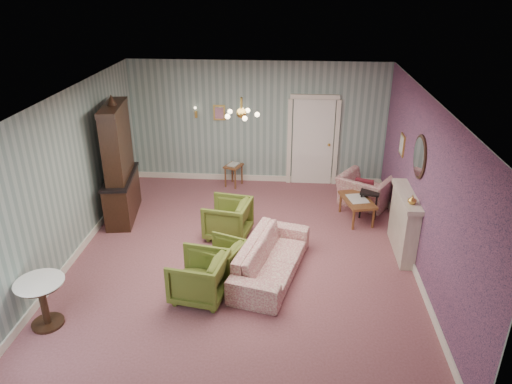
# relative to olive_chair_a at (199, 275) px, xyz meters

# --- Properties ---
(floor) EXTENTS (7.00, 7.00, 0.00)m
(floor) POSITION_rel_olive_chair_a_xyz_m (0.56, 1.25, -0.41)
(floor) COLOR #8E535A
(floor) RESTS_ON ground
(ceiling) EXTENTS (7.00, 7.00, 0.00)m
(ceiling) POSITION_rel_olive_chair_a_xyz_m (0.56, 1.25, 2.49)
(ceiling) COLOR white
(ceiling) RESTS_ON ground
(wall_back) EXTENTS (6.00, 0.00, 6.00)m
(wall_back) POSITION_rel_olive_chair_a_xyz_m (0.56, 4.75, 1.04)
(wall_back) COLOR gray
(wall_back) RESTS_ON ground
(wall_front) EXTENTS (6.00, 0.00, 6.00)m
(wall_front) POSITION_rel_olive_chair_a_xyz_m (0.56, -2.25, 1.04)
(wall_front) COLOR gray
(wall_front) RESTS_ON ground
(wall_left) EXTENTS (0.00, 7.00, 7.00)m
(wall_left) POSITION_rel_olive_chair_a_xyz_m (-2.44, 1.25, 1.04)
(wall_left) COLOR gray
(wall_left) RESTS_ON ground
(wall_right) EXTENTS (0.00, 7.00, 7.00)m
(wall_right) POSITION_rel_olive_chair_a_xyz_m (3.56, 1.25, 1.04)
(wall_right) COLOR gray
(wall_right) RESTS_ON ground
(wall_right_floral) EXTENTS (0.00, 7.00, 7.00)m
(wall_right_floral) POSITION_rel_olive_chair_a_xyz_m (3.54, 1.25, 1.04)
(wall_right_floral) COLOR #B55A80
(wall_right_floral) RESTS_ON ground
(door) EXTENTS (1.12, 0.12, 2.16)m
(door) POSITION_rel_olive_chair_a_xyz_m (1.86, 4.71, 0.67)
(door) COLOR white
(door) RESTS_ON floor
(olive_chair_a) EXTENTS (0.88, 0.92, 0.82)m
(olive_chair_a) POSITION_rel_olive_chair_a_xyz_m (0.00, 0.00, 0.00)
(olive_chair_a) COLOR #5A6724
(olive_chair_a) RESTS_ON floor
(olive_chair_b) EXTENTS (0.85, 0.87, 0.71)m
(olive_chair_b) POSITION_rel_olive_chair_a_xyz_m (0.25, 0.60, -0.06)
(olive_chair_b) COLOR #5A6724
(olive_chair_b) RESTS_ON floor
(olive_chair_c) EXTENTS (0.88, 0.92, 0.83)m
(olive_chair_c) POSITION_rel_olive_chair_a_xyz_m (0.19, 1.97, 0.00)
(olive_chair_c) COLOR #5A6724
(olive_chair_c) RESTS_ON floor
(sofa_chintz) EXTENTS (1.13, 2.24, 0.84)m
(sofa_chintz) POSITION_rel_olive_chair_a_xyz_m (1.09, 0.74, 0.01)
(sofa_chintz) COLOR #A14051
(sofa_chintz) RESTS_ON floor
(wingback_chair) EXTENTS (1.25, 1.14, 0.92)m
(wingback_chair) POSITION_rel_olive_chair_a_xyz_m (3.00, 3.57, 0.05)
(wingback_chair) COLOR #A14051
(wingback_chair) RESTS_ON floor
(dresser) EXTENTS (0.74, 1.58, 2.53)m
(dresser) POSITION_rel_olive_chair_a_xyz_m (-2.09, 2.63, 0.85)
(dresser) COLOR black
(dresser) RESTS_ON floor
(fireplace) EXTENTS (0.30, 1.40, 1.16)m
(fireplace) POSITION_rel_olive_chair_a_xyz_m (3.42, 1.65, 0.17)
(fireplace) COLOR beige
(fireplace) RESTS_ON floor
(mantel_vase) EXTENTS (0.15, 0.15, 0.15)m
(mantel_vase) POSITION_rel_olive_chair_a_xyz_m (3.40, 1.25, 0.82)
(mantel_vase) COLOR gold
(mantel_vase) RESTS_ON fireplace
(oval_mirror) EXTENTS (0.04, 0.76, 0.84)m
(oval_mirror) POSITION_rel_olive_chair_a_xyz_m (3.52, 1.65, 1.44)
(oval_mirror) COLOR white
(oval_mirror) RESTS_ON wall_right
(framed_print) EXTENTS (0.04, 0.34, 0.42)m
(framed_print) POSITION_rel_olive_chair_a_xyz_m (3.53, 3.00, 1.19)
(framed_print) COLOR gold
(framed_print) RESTS_ON wall_right
(coffee_table) EXTENTS (0.73, 1.03, 0.48)m
(coffee_table) POSITION_rel_olive_chair_a_xyz_m (2.74, 2.85, -0.17)
(coffee_table) COLOR brown
(coffee_table) RESTS_ON floor
(side_table_black) EXTENTS (0.47, 0.47, 0.58)m
(side_table_black) POSITION_rel_olive_chair_a_xyz_m (3.02, 3.03, -0.12)
(side_table_black) COLOR black
(side_table_black) RESTS_ON floor
(pedestal_table) EXTENTS (0.86, 0.86, 0.75)m
(pedestal_table) POSITION_rel_olive_chair_a_xyz_m (-2.09, -0.82, -0.03)
(pedestal_table) COLOR black
(pedestal_table) RESTS_ON floor
(nesting_table) EXTENTS (0.48, 0.53, 0.57)m
(nesting_table) POSITION_rel_olive_chair_a_xyz_m (0.01, 4.40, -0.13)
(nesting_table) COLOR brown
(nesting_table) RESTS_ON floor
(gilt_mirror_back) EXTENTS (0.28, 0.06, 0.36)m
(gilt_mirror_back) POSITION_rel_olive_chair_a_xyz_m (-0.34, 4.71, 1.29)
(gilt_mirror_back) COLOR gold
(gilt_mirror_back) RESTS_ON wall_back
(sconce_left) EXTENTS (0.16, 0.12, 0.30)m
(sconce_left) POSITION_rel_olive_chair_a_xyz_m (-0.89, 4.69, 1.29)
(sconce_left) COLOR gold
(sconce_left) RESTS_ON wall_back
(sconce_right) EXTENTS (0.16, 0.12, 0.30)m
(sconce_right) POSITION_rel_olive_chair_a_xyz_m (0.21, 4.69, 1.29)
(sconce_right) COLOR gold
(sconce_right) RESTS_ON wall_back
(chandelier) EXTENTS (0.56, 0.56, 0.36)m
(chandelier) POSITION_rel_olive_chair_a_xyz_m (0.56, 1.25, 2.22)
(chandelier) COLOR gold
(chandelier) RESTS_ON ceiling
(burgundy_cushion) EXTENTS (0.41, 0.28, 0.39)m
(burgundy_cushion) POSITION_rel_olive_chair_a_xyz_m (2.95, 3.42, 0.07)
(burgundy_cushion) COLOR maroon
(burgundy_cushion) RESTS_ON wingback_chair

